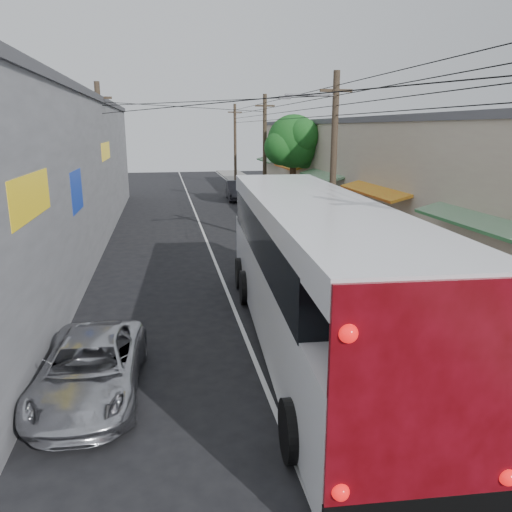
{
  "coord_description": "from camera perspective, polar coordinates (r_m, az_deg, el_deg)",
  "views": [
    {
      "loc": [
        -2.06,
        -7.89,
        5.69
      ],
      "look_at": [
        0.85,
        7.9,
        1.56
      ],
      "focal_mm": 35.0,
      "sensor_mm": 36.0,
      "label": 1
    }
  ],
  "objects": [
    {
      "name": "coach_bus",
      "position": [
        13.25,
        6.28,
        -1.61
      ],
      "size": [
        3.82,
        13.87,
        3.95
      ],
      "rotation": [
        0.0,
        0.0,
        -0.06
      ],
      "color": "white",
      "rests_on": "ground"
    },
    {
      "name": "parked_car_far",
      "position": [
        40.79,
        -2.14,
        7.5
      ],
      "size": [
        1.87,
        4.76,
        1.54
      ],
      "primitive_type": "imported",
      "rotation": [
        0.0,
        0.0,
        -0.05
      ],
      "color": "black",
      "rests_on": "ground"
    },
    {
      "name": "parked_car_mid",
      "position": [
        34.82,
        -0.06,
        6.15
      ],
      "size": [
        1.86,
        4.06,
        1.35
      ],
      "primitive_type": "imported",
      "rotation": [
        0.0,
        0.0,
        0.07
      ],
      "color": "#28292D",
      "rests_on": "ground"
    },
    {
      "name": "utility_poles",
      "position": [
        28.73,
        -0.04,
        11.32
      ],
      "size": [
        11.8,
        45.28,
        8.0
      ],
      "color": "#473828",
      "rests_on": "ground"
    },
    {
      "name": "pedestrian_near",
      "position": [
        21.95,
        14.54,
        1.23
      ],
      "size": [
        0.62,
        0.52,
        1.46
      ],
      "primitive_type": "imported",
      "rotation": [
        0.0,
        0.0,
        2.77
      ],
      "color": "pink",
      "rests_on": "sidewalk"
    },
    {
      "name": "ground",
      "position": [
        9.94,
        3.67,
        -20.5
      ],
      "size": [
        120.0,
        120.0,
        0.0
      ],
      "primitive_type": "plane",
      "color": "black",
      "rests_on": "ground"
    },
    {
      "name": "sidewalk",
      "position": [
        29.71,
        6.5,
        3.42
      ],
      "size": [
        3.0,
        80.0,
        0.12
      ],
      "primitive_type": "cube",
      "color": "slate",
      "rests_on": "ground"
    },
    {
      "name": "jeepney",
      "position": [
        11.63,
        -18.37,
        -12.09
      ],
      "size": [
        2.29,
        4.68,
        1.28
      ],
      "primitive_type": "imported",
      "rotation": [
        0.0,
        0.0,
        -0.04
      ],
      "color": "#B7B8BF",
      "rests_on": "ground"
    },
    {
      "name": "building_left",
      "position": [
        26.75,
        -24.65,
        8.77
      ],
      "size": [
        7.2,
        36.0,
        7.25
      ],
      "color": "gray",
      "rests_on": "ground"
    },
    {
      "name": "parked_suv",
      "position": [
        22.47,
        7.06,
        1.69
      ],
      "size": [
        2.38,
        5.42,
        1.55
      ],
      "primitive_type": "imported",
      "rotation": [
        0.0,
        0.0,
        -0.04
      ],
      "color": "#93939A",
      "rests_on": "ground"
    },
    {
      "name": "pedestrian_far",
      "position": [
        24.31,
        12.61,
        2.79
      ],
      "size": [
        0.85,
        0.7,
        1.62
      ],
      "primitive_type": "imported",
      "rotation": [
        0.0,
        0.0,
        3.03
      ],
      "color": "#8AABCA",
      "rests_on": "sidewalk"
    },
    {
      "name": "street_tree",
      "position": [
        35.08,
        4.41,
        12.73
      ],
      "size": [
        4.4,
        4.0,
        6.6
      ],
      "color": "#3F2B19",
      "rests_on": "ground"
    },
    {
      "name": "building_right",
      "position": [
        32.71,
        13.28,
        9.6
      ],
      "size": [
        7.09,
        40.0,
        6.25
      ],
      "color": "#B7AC91",
      "rests_on": "ground"
    }
  ]
}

